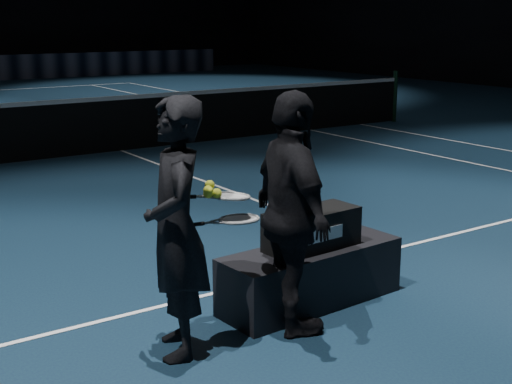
# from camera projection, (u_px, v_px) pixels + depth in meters

# --- Properties ---
(floor) EXTENTS (36.00, 36.00, 0.00)m
(floor) POSITION_uv_depth(u_px,v_px,m) (123.00, 151.00, 12.15)
(floor) COLOR black
(floor) RESTS_ON ground
(court_lines) EXTENTS (10.98, 23.78, 0.01)m
(court_lines) POSITION_uv_depth(u_px,v_px,m) (123.00, 151.00, 12.15)
(court_lines) COLOR white
(court_lines) RESTS_ON floor
(net_post_right) EXTENTS (0.10, 0.10, 1.10)m
(net_post_right) POSITION_uv_depth(u_px,v_px,m) (395.00, 96.00, 15.50)
(net_post_right) COLOR black
(net_post_right) RESTS_ON floor
(net_mesh) EXTENTS (12.80, 0.02, 0.86)m
(net_mesh) POSITION_uv_depth(u_px,v_px,m) (122.00, 125.00, 12.04)
(net_mesh) COLOR black
(net_mesh) RESTS_ON floor
(net_tape) EXTENTS (12.80, 0.03, 0.07)m
(net_tape) POSITION_uv_depth(u_px,v_px,m) (121.00, 98.00, 11.93)
(net_tape) COLOR white
(net_tape) RESTS_ON net_mesh
(player_bench) EXTENTS (1.57, 0.61, 0.46)m
(player_bench) POSITION_uv_depth(u_px,v_px,m) (311.00, 275.00, 5.66)
(player_bench) COLOR black
(player_bench) RESTS_ON floor
(racket_bag) EXTENTS (0.79, 0.38, 0.31)m
(racket_bag) POSITION_uv_depth(u_px,v_px,m) (312.00, 229.00, 5.57)
(racket_bag) COLOR black
(racket_bag) RESTS_ON player_bench
(bag_signature) EXTENTS (0.36, 0.03, 0.10)m
(bag_signature) POSITION_uv_depth(u_px,v_px,m) (326.00, 234.00, 5.44)
(bag_signature) COLOR white
(bag_signature) RESTS_ON racket_bag
(player_a) EXTENTS (0.63, 0.75, 1.75)m
(player_a) POSITION_uv_depth(u_px,v_px,m) (176.00, 229.00, 4.68)
(player_a) COLOR black
(player_a) RESTS_ON floor
(player_b) EXTENTS (0.63, 1.09, 1.75)m
(player_b) POSITION_uv_depth(u_px,v_px,m) (292.00, 215.00, 5.01)
(player_b) COLOR black
(player_b) RESTS_ON floor
(racket_lower) EXTENTS (0.71, 0.34, 0.03)m
(racket_lower) POSITION_uv_depth(u_px,v_px,m) (239.00, 219.00, 4.85)
(racket_lower) COLOR black
(racket_lower) RESTS_ON player_a
(racket_upper) EXTENTS (0.70, 0.30, 0.10)m
(racket_upper) POSITION_uv_depth(u_px,v_px,m) (230.00, 196.00, 4.83)
(racket_upper) COLOR black
(racket_upper) RESTS_ON player_b
(tennis_balls) EXTENTS (0.12, 0.10, 0.12)m
(tennis_balls) POSITION_uv_depth(u_px,v_px,m) (212.00, 191.00, 4.73)
(tennis_balls) COLOR #CDD52D
(tennis_balls) RESTS_ON racket_upper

